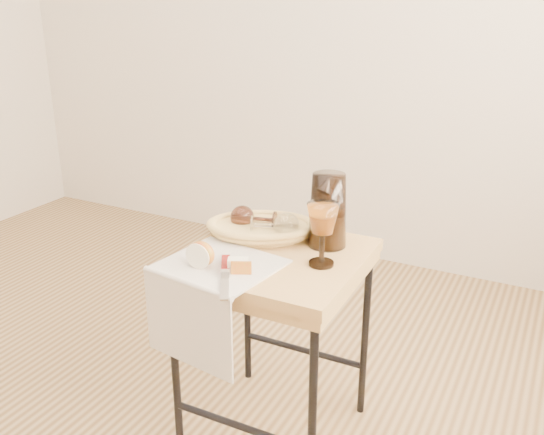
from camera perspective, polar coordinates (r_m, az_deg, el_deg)
The scene contains 11 objects.
floor at distance 2.19m, azimuth -19.44°, elevation -18.86°, with size 3.60×3.60×0.00m, color brown.
side_table at distance 1.90m, azimuth 0.28°, elevation -12.28°, with size 0.50×0.50×0.64m, color brown, non-canonical shape.
tea_towel at distance 1.68m, azimuth -4.99°, elevation -4.52°, with size 0.31×0.28×0.01m, color silver.
bread_basket at distance 1.86m, azimuth -1.00°, elevation -1.16°, with size 0.30×0.21×0.05m, color tan, non-canonical shape.
goblet_lying_a at distance 1.87m, azimuth -1.53°, elevation -0.11°, with size 0.12×0.08×0.08m, color #47271E, non-canonical shape.
goblet_lying_b at distance 1.82m, azimuth -0.03°, elevation -0.74°, with size 0.13×0.08×0.08m, color white, non-canonical shape.
pitcher at distance 1.77m, azimuth 5.36°, elevation 0.70°, with size 0.16×0.24×0.26m, color black, non-canonical shape.
wine_goblet at distance 1.65m, azimuth 4.82°, elevation -1.62°, with size 0.09×0.09×0.18m, color white, non-canonical shape.
apple_half at distance 1.66m, azimuth -6.72°, elevation -3.43°, with size 0.08×0.04×0.07m, color red.
apple_wedge at distance 1.62m, azimuth -3.24°, elevation -4.54°, with size 0.06×0.03×0.04m, color #FFF2CF.
table_knife at distance 1.59m, azimuth -4.49°, elevation -5.43°, with size 0.24×0.03×0.02m, color silver, non-canonical shape.
Camera 1 is at (1.34, -1.09, 1.35)m, focal length 39.45 mm.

